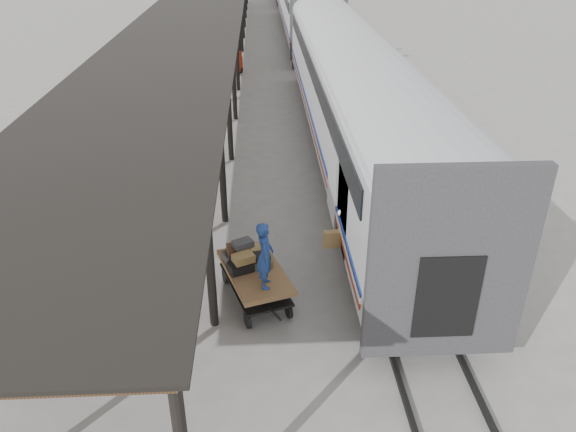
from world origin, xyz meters
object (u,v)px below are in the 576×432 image
(baggage_cart, at_px, (255,277))
(porter, at_px, (265,255))
(luggage_tug, at_px, (231,65))
(pedestrian, at_px, (216,91))

(baggage_cart, height_order, porter, porter)
(luggage_tug, xyz_separation_m, pedestrian, (-0.51, -6.29, 0.17))
(luggage_tug, xyz_separation_m, porter, (1.70, -23.13, 1.07))
(porter, relative_size, pedestrian, 1.05)
(baggage_cart, xyz_separation_m, porter, (0.25, -0.65, 1.02))
(baggage_cart, distance_m, pedestrian, 16.30)
(luggage_tug, distance_m, porter, 23.21)
(luggage_tug, height_order, pedestrian, pedestrian)
(porter, bearing_deg, luggage_tug, 3.86)
(baggage_cart, relative_size, porter, 1.66)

